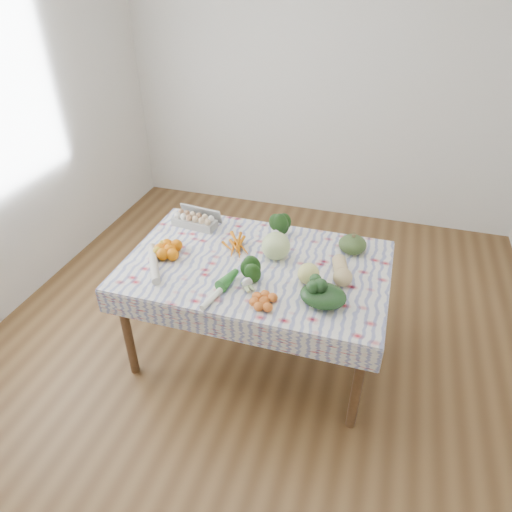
# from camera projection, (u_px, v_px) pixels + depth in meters

# --- Properties ---
(ground) EXTENTS (4.50, 4.50, 0.00)m
(ground) POSITION_uv_depth(u_px,v_px,m) (256.00, 349.00, 3.33)
(ground) COLOR brown
(ground) RESTS_ON ground
(wall_back) EXTENTS (4.00, 0.04, 2.80)m
(wall_back) POSITION_uv_depth(u_px,v_px,m) (325.00, 79.00, 4.33)
(wall_back) COLOR silver
(wall_back) RESTS_ON ground
(dining_table) EXTENTS (1.60, 1.00, 0.75)m
(dining_table) POSITION_uv_depth(u_px,v_px,m) (256.00, 274.00, 2.95)
(dining_table) COLOR brown
(dining_table) RESTS_ON ground
(tablecloth) EXTENTS (1.66, 1.06, 0.01)m
(tablecloth) POSITION_uv_depth(u_px,v_px,m) (256.00, 264.00, 2.91)
(tablecloth) COLOR silver
(tablecloth) RESTS_ON dining_table
(egg_carton) EXTENTS (0.33, 0.16, 0.09)m
(egg_carton) POSITION_uv_depth(u_px,v_px,m) (194.00, 221.00, 3.27)
(egg_carton) COLOR #A6A6A0
(egg_carton) RESTS_ON tablecloth
(carrot_bunch) EXTENTS (0.27, 0.26, 0.04)m
(carrot_bunch) POSITION_uv_depth(u_px,v_px,m) (235.00, 246.00, 3.04)
(carrot_bunch) COLOR #CF6708
(carrot_bunch) RESTS_ON tablecloth
(kale_bunch) EXTENTS (0.18, 0.16, 0.13)m
(kale_bunch) POSITION_uv_depth(u_px,v_px,m) (279.00, 227.00, 3.15)
(kale_bunch) COLOR #1A3B13
(kale_bunch) RESTS_ON tablecloth
(kabocha_squash) EXTENTS (0.23, 0.23, 0.12)m
(kabocha_squash) POSITION_uv_depth(u_px,v_px,m) (353.00, 244.00, 2.98)
(kabocha_squash) COLOR #3E5728
(kabocha_squash) RESTS_ON tablecloth
(cabbage) EXTENTS (0.21, 0.21, 0.18)m
(cabbage) POSITION_uv_depth(u_px,v_px,m) (276.00, 246.00, 2.91)
(cabbage) COLOR #BCD385
(cabbage) RESTS_ON tablecloth
(butternut_squash) EXTENTS (0.17, 0.27, 0.12)m
(butternut_squash) POSITION_uv_depth(u_px,v_px,m) (341.00, 270.00, 2.75)
(butternut_squash) COLOR tan
(butternut_squash) RESTS_ON tablecloth
(orange_cluster) EXTENTS (0.30, 0.30, 0.08)m
(orange_cluster) POSITION_uv_depth(u_px,v_px,m) (170.00, 249.00, 2.96)
(orange_cluster) COLOR orange
(orange_cluster) RESTS_ON tablecloth
(broccoli) EXTENTS (0.22, 0.22, 0.11)m
(broccoli) POSITION_uv_depth(u_px,v_px,m) (244.00, 276.00, 2.70)
(broccoli) COLOR #1C4314
(broccoli) RESTS_ON tablecloth
(mandarin_cluster) EXTENTS (0.20, 0.20, 0.06)m
(mandarin_cluster) POSITION_uv_depth(u_px,v_px,m) (264.00, 300.00, 2.55)
(mandarin_cluster) COLOR orange
(mandarin_cluster) RESTS_ON tablecloth
(grapefruit) EXTENTS (0.16, 0.16, 0.13)m
(grapefruit) POSITION_uv_depth(u_px,v_px,m) (308.00, 274.00, 2.70)
(grapefruit) COLOR #D8D86F
(grapefruit) RESTS_ON tablecloth
(spinach_bag) EXTENTS (0.32, 0.29, 0.12)m
(spinach_bag) POSITION_uv_depth(u_px,v_px,m) (323.00, 296.00, 2.54)
(spinach_bag) COLOR black
(spinach_bag) RESTS_ON tablecloth
(daikon) EXTENTS (0.23, 0.34, 0.05)m
(daikon) POSITION_uv_depth(u_px,v_px,m) (154.00, 265.00, 2.84)
(daikon) COLOR beige
(daikon) RESTS_ON tablecloth
(leek) EXTENTS (0.11, 0.36, 0.04)m
(leek) POSITION_uv_depth(u_px,v_px,m) (220.00, 291.00, 2.64)
(leek) COLOR white
(leek) RESTS_ON tablecloth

